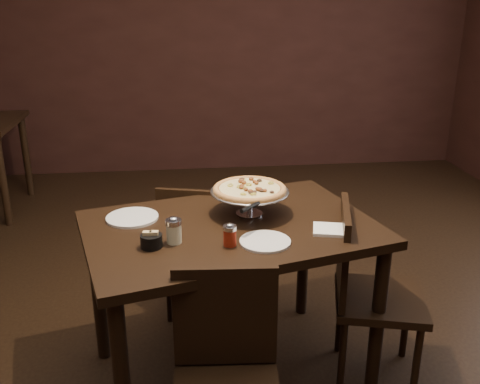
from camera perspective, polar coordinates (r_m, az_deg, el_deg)
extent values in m
cube|color=black|center=(2.93, -2.62, -18.62)|extent=(6.00, 7.00, 0.02)
cube|color=black|center=(5.81, -5.44, 15.81)|extent=(6.00, 0.02, 2.80)
cube|color=black|center=(2.50, -1.01, -3.99)|extent=(1.50, 1.18, 0.04)
cylinder|color=black|center=(2.28, -12.46, -19.33)|extent=(0.07, 0.07, 0.78)
cylinder|color=black|center=(2.66, 14.47, -13.24)|extent=(0.07, 0.07, 0.78)
cylinder|color=black|center=(2.90, -14.90, -10.24)|extent=(0.07, 0.07, 0.78)
cylinder|color=black|center=(3.20, 6.79, -6.61)|extent=(0.07, 0.07, 0.78)
cylinder|color=black|center=(4.84, -23.97, 1.05)|extent=(0.07, 0.07, 0.78)
cylinder|color=black|center=(5.52, -21.85, 3.56)|extent=(0.07, 0.07, 0.78)
cylinder|color=#B4B3BA|center=(2.60, 1.01, -2.31)|extent=(0.13, 0.13, 0.01)
cylinder|color=#B4B3BA|center=(2.58, 1.02, -1.19)|extent=(0.03, 0.03, 0.10)
cylinder|color=#B4B3BA|center=(2.57, 1.03, -0.07)|extent=(0.09, 0.09, 0.01)
cylinder|color=#9E9EA3|center=(2.56, 1.03, 0.05)|extent=(0.37, 0.37, 0.01)
torus|color=#9E9EA3|center=(2.56, 1.03, 0.07)|extent=(0.38, 0.38, 0.01)
cylinder|color=#A46131|center=(2.56, 1.03, 0.22)|extent=(0.34, 0.34, 0.01)
torus|color=#A46131|center=(2.56, 1.03, 0.30)|extent=(0.35, 0.35, 0.03)
cylinder|color=tan|center=(2.56, 1.03, 0.40)|extent=(0.29, 0.29, 0.01)
cylinder|color=beige|center=(2.31, -7.06, -4.41)|extent=(0.06, 0.06, 0.09)
cylinder|color=#B4B3BA|center=(2.29, -7.11, -3.19)|extent=(0.07, 0.07, 0.02)
ellipsoid|color=#B4B3BA|center=(2.28, -7.13, -2.80)|extent=(0.04, 0.04, 0.01)
cylinder|color=maroon|center=(2.27, -1.09, -4.88)|extent=(0.05, 0.05, 0.07)
cylinder|color=#B4B3BA|center=(2.25, -1.10, -3.84)|extent=(0.06, 0.06, 0.02)
ellipsoid|color=#B4B3BA|center=(2.25, -1.10, -3.50)|extent=(0.03, 0.03, 0.01)
cylinder|color=black|center=(2.29, -9.44, -5.17)|extent=(0.09, 0.09, 0.06)
cube|color=#D2B479|center=(2.29, -9.84, -4.89)|extent=(0.04, 0.03, 0.06)
cube|color=#D2B479|center=(2.29, -9.14, -4.87)|extent=(0.04, 0.03, 0.06)
cube|color=white|center=(2.45, 9.43, -3.98)|extent=(0.17, 0.17, 0.01)
cylinder|color=white|center=(2.60, -11.42, -2.69)|extent=(0.25, 0.25, 0.01)
cylinder|color=white|center=(2.31, 2.70, -5.30)|extent=(0.22, 0.22, 0.01)
cone|color=#B4B3BA|center=(2.35, 1.09, -1.71)|extent=(0.17, 0.17, 0.00)
cylinder|color=black|center=(2.35, 1.09, -1.64)|extent=(0.10, 0.11, 0.02)
cube|color=black|center=(3.21, -4.24, -6.14)|extent=(0.48, 0.48, 0.04)
cube|color=black|center=(2.96, -5.09, -3.56)|extent=(0.39, 0.13, 0.41)
cylinder|color=black|center=(3.42, -0.93, -8.34)|extent=(0.03, 0.03, 0.39)
cylinder|color=black|center=(3.48, -6.19, -7.93)|extent=(0.03, 0.03, 0.39)
cylinder|color=black|center=(3.15, -1.87, -11.07)|extent=(0.03, 0.03, 0.39)
cylinder|color=black|center=(3.22, -7.60, -10.56)|extent=(0.03, 0.03, 0.39)
cube|color=black|center=(2.13, -1.58, -13.11)|extent=(0.41, 0.06, 0.43)
cube|color=black|center=(2.74, 14.67, -11.06)|extent=(0.52, 0.52, 0.04)
cube|color=black|center=(2.61, 10.95, -6.17)|extent=(0.14, 0.42, 0.44)
cylinder|color=black|center=(2.75, 18.30, -17.02)|extent=(0.04, 0.04, 0.41)
cylinder|color=black|center=(3.03, 17.27, -13.15)|extent=(0.04, 0.04, 0.41)
cylinder|color=black|center=(2.71, 10.84, -16.93)|extent=(0.04, 0.04, 0.41)
cylinder|color=black|center=(2.99, 10.61, -13.00)|extent=(0.04, 0.04, 0.41)
cylinder|color=black|center=(6.16, -24.15, 3.15)|extent=(0.04, 0.04, 0.43)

